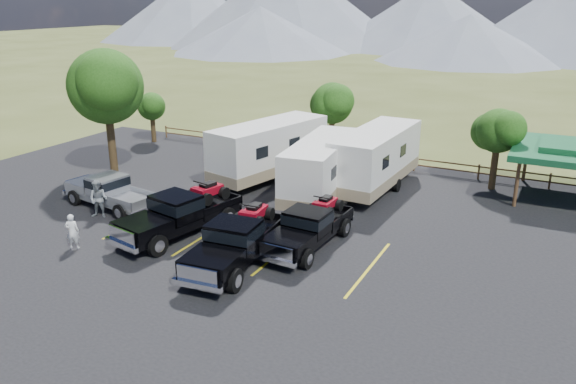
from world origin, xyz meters
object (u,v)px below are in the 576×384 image
at_px(pickup_silver, 110,192).
at_px(person_a, 72,231).
at_px(rig_right, 310,226).
at_px(tree_big_nw, 105,86).
at_px(person_b, 99,199).
at_px(trailer_center, 322,169).
at_px(pavilion, 575,151).
at_px(trailer_left, 269,150).
at_px(rig_center, 237,240).
at_px(rig_left, 181,212).
at_px(trailer_right, 376,159).

xyz_separation_m(pickup_silver, person_a, (2.18, -4.62, -0.09)).
bearing_deg(rig_right, person_a, -149.14).
xyz_separation_m(tree_big_nw, person_b, (4.45, -5.76, -4.59)).
bearing_deg(pickup_silver, tree_big_nw, -129.81).
bearing_deg(person_a, trailer_center, -153.05).
bearing_deg(tree_big_nw, pavilion, 17.34).
height_order(rig_right, trailer_left, trailer_left).
height_order(rig_center, trailer_center, trailer_center).
distance_m(person_a, person_b, 3.75).
relative_size(rig_center, person_b, 3.42).
height_order(rig_left, trailer_left, trailer_left).
height_order(tree_big_nw, pickup_silver, tree_big_nw).
height_order(pavilion, pickup_silver, pavilion).
height_order(trailer_center, person_a, trailer_center).
bearing_deg(pavilion, trailer_left, -165.25).
xyz_separation_m(rig_left, rig_center, (3.99, -1.48, -0.03)).
xyz_separation_m(trailer_center, person_a, (-7.20, -10.93, -0.91)).
bearing_deg(rig_left, rig_right, 25.42).
distance_m(rig_right, person_a, 10.51).
bearing_deg(person_a, trailer_left, -132.75).
relative_size(rig_center, pickup_silver, 1.10).
bearing_deg(trailer_right, rig_center, -97.30).
bearing_deg(trailer_center, person_a, -129.87).
distance_m(pavilion, rig_center, 19.37).
bearing_deg(tree_big_nw, rig_center, -27.68).
bearing_deg(person_b, pickup_silver, 90.20).
bearing_deg(person_a, pickup_silver, -94.47).
height_order(rig_left, person_b, rig_left).
bearing_deg(person_b, trailer_right, 23.93).
xyz_separation_m(tree_big_nw, pickup_silver, (3.98, -4.46, -4.65)).
bearing_deg(rig_center, trailer_left, 106.87).
relative_size(trailer_center, person_b, 4.92).
relative_size(trailer_left, trailer_center, 1.06).
bearing_deg(pickup_silver, rig_left, 87.04).
bearing_deg(pickup_silver, pavilion, 128.43).
bearing_deg(tree_big_nw, trailer_center, 7.87).
xyz_separation_m(pavilion, rig_left, (-16.10, -13.54, -1.68)).
xyz_separation_m(rig_left, person_a, (-3.28, -3.52, -0.25)).
bearing_deg(trailer_right, tree_big_nw, -160.45).
distance_m(tree_big_nw, rig_center, 15.83).
distance_m(pavilion, person_a, 25.90).
bearing_deg(trailer_center, tree_big_nw, -178.63).
xyz_separation_m(rig_left, trailer_right, (6.05, 10.28, 0.77)).
xyz_separation_m(rig_left, pickup_silver, (-5.46, 1.10, -0.16)).
height_order(tree_big_nw, trailer_center, tree_big_nw).
bearing_deg(trailer_right, trailer_center, -124.02).
height_order(tree_big_nw, trailer_right, tree_big_nw).
bearing_deg(rig_center, pavilion, 46.00).
xyz_separation_m(trailer_left, pickup_silver, (-5.13, -8.11, -0.93)).
xyz_separation_m(rig_center, person_b, (-8.99, 1.29, -0.07)).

